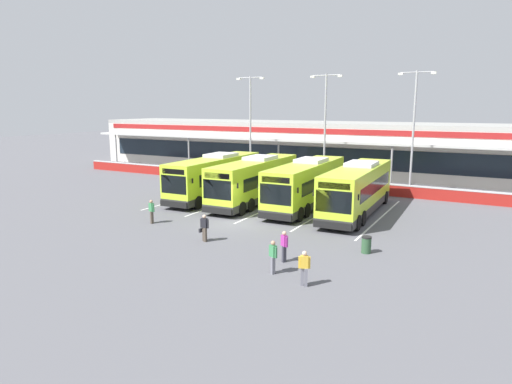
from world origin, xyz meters
TOP-DOWN VIEW (x-y plane):
  - ground_plane at (0.00, 0.00)m, footprint 200.00×200.00m
  - terminal_building at (-0.00, 26.91)m, footprint 70.00×13.00m
  - red_barrier_wall at (0.00, 14.50)m, footprint 60.00×0.40m
  - coach_bus_leftmost at (-6.16, 6.55)m, footprint 3.22×12.23m
  - coach_bus_left_centre at (-2.10, 6.35)m, footprint 3.22×12.23m
  - coach_bus_centre at (2.32, 6.74)m, footprint 3.22×12.23m
  - coach_bus_right_centre at (6.51, 6.37)m, footprint 3.22×12.23m
  - bay_stripe_far_west at (-8.40, 6.00)m, footprint 0.14×13.00m
  - bay_stripe_west at (-4.20, 6.00)m, footprint 0.14×13.00m
  - bay_stripe_mid_west at (0.00, 6.00)m, footprint 0.14×13.00m
  - bay_stripe_centre at (4.20, 6.00)m, footprint 0.14×13.00m
  - bay_stripe_mid_east at (8.40, 6.00)m, footprint 0.14×13.00m
  - pedestrian_with_handbag at (0.56, -4.81)m, footprint 0.62×0.31m
  - pedestrian_in_dark_coat at (6.46, -7.56)m, footprint 0.52×0.40m
  - pedestrian_child at (8.35, -8.27)m, footprint 0.52×0.34m
  - pedestrian_near_bin at (6.22, -5.79)m, footprint 0.51×0.41m
  - pedestrian_approaching_bus at (-5.03, -3.05)m, footprint 0.54×0.36m
  - lamp_post_west at (-8.14, 16.37)m, footprint 3.24×0.28m
  - lamp_post_centre at (0.07, 16.81)m, footprint 3.24×0.28m
  - lamp_post_east at (8.46, 16.91)m, footprint 3.24×0.28m
  - litter_bin at (9.57, -2.40)m, footprint 0.54×0.54m

SIDE VIEW (x-z plane):
  - ground_plane at x=0.00m, z-range 0.00..0.00m
  - bay_stripe_far_west at x=-8.40m, z-range 0.00..0.01m
  - bay_stripe_west at x=-4.20m, z-range 0.00..0.01m
  - bay_stripe_mid_west at x=0.00m, z-range 0.00..0.01m
  - bay_stripe_centre at x=4.20m, z-range 0.00..0.01m
  - bay_stripe_mid_east at x=8.40m, z-range 0.00..0.01m
  - litter_bin at x=9.57m, z-range 0.00..0.93m
  - red_barrier_wall at x=0.00m, z-range 0.01..1.10m
  - pedestrian_with_handbag at x=0.56m, z-range 0.05..1.67m
  - pedestrian_in_dark_coat at x=6.46m, z-range 0.06..1.68m
  - pedestrian_child at x=8.35m, z-range 0.06..1.68m
  - pedestrian_near_bin at x=6.22m, z-range 0.06..1.68m
  - pedestrian_approaching_bus at x=-5.03m, z-range 0.06..1.68m
  - coach_bus_leftmost at x=-6.16m, z-range -0.10..3.68m
  - coach_bus_left_centre at x=-2.10m, z-range -0.10..3.68m
  - coach_bus_centre at x=2.32m, z-range -0.10..3.68m
  - coach_bus_right_centre at x=6.51m, z-range -0.10..3.68m
  - terminal_building at x=0.00m, z-range 0.01..6.01m
  - lamp_post_west at x=-8.14m, z-range 0.79..11.79m
  - lamp_post_centre at x=0.07m, z-range 0.79..11.79m
  - lamp_post_east at x=8.46m, z-range 0.79..11.79m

